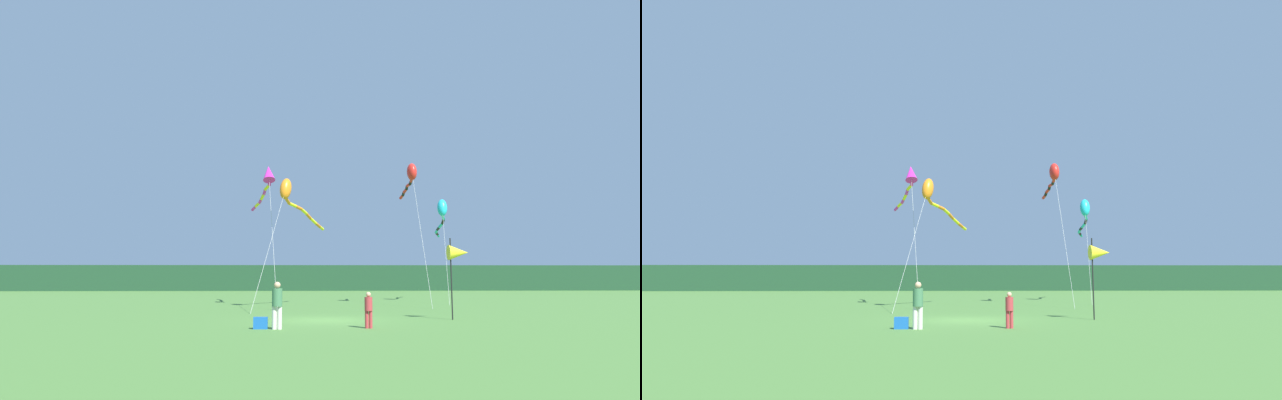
% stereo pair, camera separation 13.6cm
% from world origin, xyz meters
% --- Properties ---
extents(ground_plane, '(120.00, 120.00, 0.00)m').
position_xyz_m(ground_plane, '(0.00, 0.00, 0.00)').
color(ground_plane, '#477533').
extents(distant_treeline, '(108.00, 2.49, 3.17)m').
position_xyz_m(distant_treeline, '(0.00, 45.00, 1.58)').
color(distant_treeline, '#1E4228').
rests_on(distant_treeline, ground).
extents(person_adult, '(0.38, 0.38, 1.73)m').
position_xyz_m(person_adult, '(-1.98, -3.85, 0.97)').
color(person_adult, silver).
rests_on(person_adult, ground).
extents(person_child, '(0.30, 0.30, 1.34)m').
position_xyz_m(person_child, '(1.45, -3.63, 0.75)').
color(person_child, '#B23338').
rests_on(person_child, ground).
extents(cooler_box, '(0.53, 0.31, 0.43)m').
position_xyz_m(cooler_box, '(-2.59, -3.69, 0.22)').
color(cooler_box, '#1959B2').
rests_on(cooler_box, ground).
extents(banner_flag_pole, '(0.90, 0.70, 3.64)m').
position_xyz_m(banner_flag_pole, '(6.03, 0.13, 2.95)').
color(banner_flag_pole, black).
rests_on(banner_flag_pole, ground).
extents(kite_magenta, '(2.37, 9.35, 9.15)m').
position_xyz_m(kite_magenta, '(-3.30, 11.02, 8.19)').
color(kite_magenta, '#B2B2B2').
rests_on(kite_magenta, ground).
extents(kite_red, '(0.71, 7.56, 9.65)m').
position_xyz_m(kite_red, '(6.50, 12.11, 8.79)').
color(kite_red, '#B2B2B2').
rests_on(kite_red, ground).
extents(kite_cyan, '(1.93, 9.38, 7.70)m').
position_xyz_m(kite_cyan, '(9.61, 16.13, 6.64)').
color(kite_cyan, '#B2B2B2').
rests_on(kite_cyan, ground).
extents(kite_orange, '(4.24, 9.55, 7.83)m').
position_xyz_m(kite_orange, '(-1.64, 8.53, 6.72)').
color(kite_orange, '#B2B2B2').
rests_on(kite_orange, ground).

